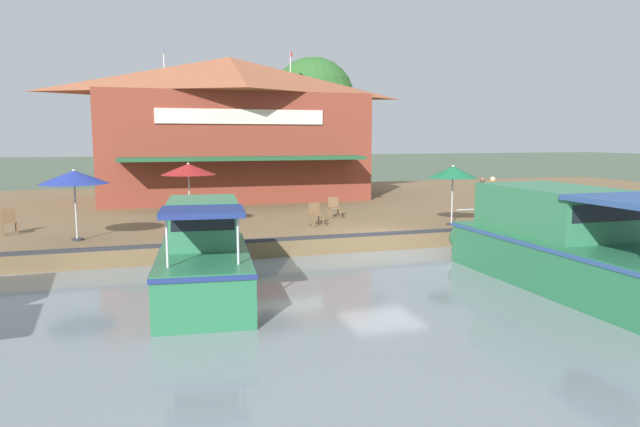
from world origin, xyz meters
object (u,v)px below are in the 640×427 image
cafe_chair_beside_entrance (315,213)px  patio_umbrella_far_corner (453,172)px  cafe_chair_far_corner_seat (526,198)px  person_mid_patio (482,193)px  cafe_chair_under_first_umbrella (210,215)px  cafe_chair_mid_patio (334,206)px  tree_upstream_bank (311,101)px  person_at_quay_edge (492,192)px  waterfront_restaurant (231,127)px  patio_umbrella_near_quay_edge (74,177)px  motorboat_second_along (563,246)px  cafe_chair_facing_river (9,220)px  motorboat_mid_row (204,258)px  patio_umbrella_back_row (188,169)px

cafe_chair_beside_entrance → patio_umbrella_far_corner: bearing=74.6°
patio_umbrella_far_corner → cafe_chair_far_corner_seat: bearing=120.3°
cafe_chair_beside_entrance → cafe_chair_far_corner_seat: bearing=100.9°
cafe_chair_far_corner_seat → person_mid_patio: person_mid_patio is taller
cafe_chair_under_first_umbrella → cafe_chair_beside_entrance: (0.49, 3.83, 0.00)m
cafe_chair_mid_patio → tree_upstream_bank: (-12.02, 2.63, 4.99)m
cafe_chair_beside_entrance → person_at_quay_edge: (0.31, 7.41, 0.60)m
person_mid_patio → cafe_chair_under_first_umbrella: bearing=-95.9°
waterfront_restaurant → cafe_chair_under_first_umbrella: 11.38m
patio_umbrella_near_quay_edge → motorboat_second_along: patio_umbrella_near_quay_edge is taller
cafe_chair_facing_river → motorboat_mid_row: size_ratio=0.14×
patio_umbrella_far_corner → patio_umbrella_back_row: bearing=-104.0°
patio_umbrella_near_quay_edge → cafe_chair_facing_river: bearing=-130.0°
cafe_chair_under_first_umbrella → cafe_chair_mid_patio: (-1.30, 5.17, 0.00)m
cafe_chair_beside_entrance → waterfront_restaurant: bearing=-172.7°
person_mid_patio → motorboat_mid_row: bearing=-63.7°
patio_umbrella_far_corner → cafe_chair_beside_entrance: size_ratio=2.66×
cafe_chair_facing_river → motorboat_second_along: bearing=58.4°
waterfront_restaurant → motorboat_mid_row: (17.39, -3.35, -3.51)m
patio_umbrella_near_quay_edge → cafe_chair_far_corner_seat: patio_umbrella_near_quay_edge is taller
cafe_chair_mid_patio → person_at_quay_edge: person_at_quay_edge is taller
cafe_chair_mid_patio → cafe_chair_facing_river: 11.86m
motorboat_second_along → tree_upstream_bank: size_ratio=1.15×
person_at_quay_edge → cafe_chair_facing_river: bearing=-95.1°
patio_umbrella_near_quay_edge → tree_upstream_bank: (-14.48, 12.15, 3.44)m
cafe_chair_under_first_umbrella → person_at_quay_edge: person_at_quay_edge is taller
motorboat_second_along → cafe_chair_under_first_umbrella: bearing=-135.4°
cafe_chair_mid_patio → person_mid_patio: bearing=66.1°
patio_umbrella_back_row → cafe_chair_beside_entrance: 4.90m
patio_umbrella_far_corner → motorboat_second_along: patio_umbrella_far_corner is taller
patio_umbrella_near_quay_edge → patio_umbrella_far_corner: bearing=87.0°
person_at_quay_edge → motorboat_second_along: 8.18m
cafe_chair_beside_entrance → cafe_chair_mid_patio: 2.24m
patio_umbrella_back_row → cafe_chair_far_corner_seat: bearing=94.1°
cafe_chair_far_corner_seat → motorboat_second_along: motorboat_second_along is taller
person_at_quay_edge → cafe_chair_far_corner_seat: bearing=124.8°
cafe_chair_facing_river → tree_upstream_bank: 19.78m
cafe_chair_far_corner_seat → motorboat_mid_row: (8.38, -15.63, -0.14)m
waterfront_restaurant → person_at_quay_edge: size_ratio=8.31×
cafe_chair_far_corner_seat → motorboat_mid_row: size_ratio=0.14×
waterfront_restaurant → tree_upstream_bank: tree_upstream_bank is taller
patio_umbrella_back_row → tree_upstream_bank: (-12.81, 8.48, 3.35)m
waterfront_restaurant → patio_umbrella_near_quay_edge: 13.68m
patio_umbrella_back_row → motorboat_second_along: 12.75m
cafe_chair_far_corner_seat → tree_upstream_bank: (-11.72, -6.90, 4.99)m
patio_umbrella_near_quay_edge → cafe_chair_under_first_umbrella: 4.76m
cafe_chair_under_first_umbrella → cafe_chair_beside_entrance: 3.86m
cafe_chair_under_first_umbrella → motorboat_second_along: (8.40, 8.28, -0.06)m
patio_umbrella_near_quay_edge → motorboat_second_along: bearing=60.2°
person_mid_patio → motorboat_mid_row: size_ratio=0.29×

